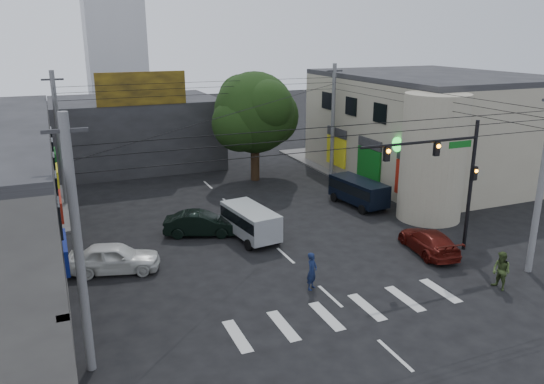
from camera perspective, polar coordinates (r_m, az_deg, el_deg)
ground at (r=27.13m, az=3.20°, el=-8.40°), size 160.00×160.00×0.00m
sidewalk_far_right at (r=50.66m, az=12.75°, el=3.27°), size 16.00×16.00×0.15m
building_right at (r=46.00m, az=16.64°, el=6.64°), size 14.00×18.00×8.00m
corner_column at (r=34.81m, az=16.90°, el=3.55°), size 4.00×4.00×8.00m
building_far at (r=49.27m, az=-14.46°, el=6.26°), size 14.00×10.00×6.00m
billboard at (r=43.88m, az=-13.87°, el=10.76°), size 7.00×0.30×2.60m
street_tree at (r=42.20m, az=-1.88°, el=8.50°), size 6.40×6.40×8.70m
traffic_gantry at (r=28.91m, az=18.37°, el=2.51°), size 7.10×0.35×7.20m
utility_pole_near_left at (r=18.86m, az=-20.12°, el=-5.85°), size 0.32×0.32×9.20m
utility_pole_near_right at (r=28.48m, az=26.98°, el=0.83°), size 0.32×0.32×9.20m
utility_pole_far_left at (r=38.67m, az=-21.90°, el=5.23°), size 0.32×0.32×9.20m
utility_pole_far_right at (r=44.16m, az=6.57°, el=7.63°), size 0.32×0.32×9.20m
dark_sedan at (r=31.62m, az=-7.65°, el=-3.39°), size 4.31×5.29×1.42m
white_compact at (r=27.78m, az=-16.58°, el=-6.79°), size 4.08×5.35×1.51m
maroon_sedan at (r=30.17m, az=16.49°, el=-5.10°), size 3.19×5.02×1.29m
silver_minivan at (r=30.70m, az=-2.34°, el=-3.44°), size 4.79×2.93×1.86m
navy_van at (r=37.01m, az=9.28°, el=-0.11°), size 5.04×2.85×1.85m
traffic_officer at (r=24.95m, az=4.32°, el=-8.47°), size 1.08×1.08×1.81m
pedestrian_olive at (r=27.03m, az=23.43°, el=-7.80°), size 0.97×0.79×1.84m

